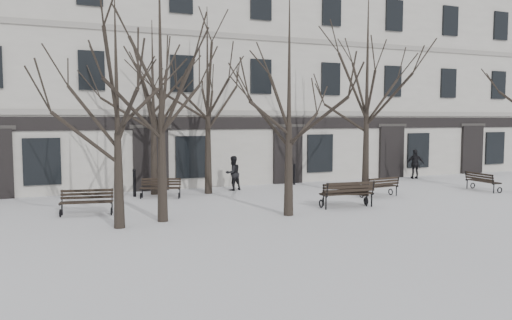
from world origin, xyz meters
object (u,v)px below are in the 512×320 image
tree_2 (289,77)px  bench_5 (482,181)px  bench_1 (348,193)px  tree_0 (116,86)px  tree_1 (160,59)px  bench_3 (161,187)px  bench_0 (87,201)px  bench_2 (345,193)px  bench_4 (380,186)px

tree_2 → bench_5: tree_2 is taller
bench_1 → tree_0: bearing=6.5°
tree_1 → bench_3: tree_1 is taller
bench_0 → bench_1: bench_1 is taller
bench_0 → bench_3: 4.13m
bench_3 → bench_5: size_ratio=1.00×
bench_3 → bench_0: bearing=-118.4°
bench_1 → tree_2: bearing=14.8°
bench_1 → bench_2: size_ratio=1.16×
tree_2 → bench_3: tree_2 is taller
tree_2 → bench_0: 8.11m
tree_0 → bench_0: tree_0 is taller
tree_0 → bench_1: tree_0 is taller
tree_0 → bench_2: 9.30m
tree_1 → bench_4: tree_1 is taller
tree_1 → bench_4: (9.57, 1.47, -4.71)m
tree_0 → bench_5: 16.95m
bench_4 → bench_5: size_ratio=1.02×
bench_0 → bench_3: (3.12, 2.72, -0.02)m
tree_2 → bench_5: size_ratio=4.32×
bench_4 → tree_2: bearing=15.5°
bench_5 → bench_2: bearing=99.6°
tree_1 → bench_1: size_ratio=4.04×
tree_1 → bench_4: size_ratio=4.68×
tree_0 → tree_1: size_ratio=0.82×
tree_1 → bench_5: bearing=4.5°
tree_0 → bench_2: bearing=5.0°
bench_0 → bench_2: bench_0 is taller
tree_1 → bench_5: tree_1 is taller
bench_1 → bench_3: 7.74m
bench_2 → bench_3: (-6.10, 4.53, -0.01)m
bench_0 → bench_4: bearing=7.4°
tree_0 → bench_2: tree_0 is taller
tree_2 → bench_5: bearing=9.7°
tree_1 → bench_0: 5.59m
bench_2 → bench_5: (7.98, 0.92, 0.00)m
bench_3 → bench_1: bearing=-19.2°
tree_1 → bench_3: (0.94, 4.80, -4.73)m
tree_1 → bench_2: (7.04, 0.26, -4.72)m
bench_0 → bench_3: size_ratio=1.05×
tree_0 → bench_4: tree_0 is taller
bench_1 → bench_2: 0.45m
bench_2 → bench_3: bench_2 is taller
tree_2 → bench_4: 7.16m
tree_0 → bench_5: bearing=5.8°
tree_1 → bench_5: size_ratio=4.78×
bench_4 → bench_5: (5.45, -0.28, -0.00)m
bench_2 → bench_0: bearing=16.4°
tree_0 → tree_2: bearing=-1.9°
bench_0 → bench_4: 11.76m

